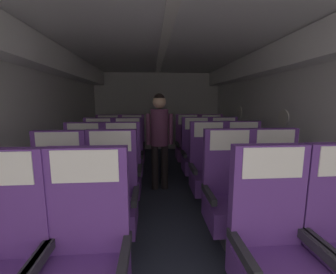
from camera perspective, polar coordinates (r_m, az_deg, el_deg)
ground at (r=3.50m, az=-0.88°, el=-15.03°), size 3.88×7.12×0.02m
fuselage_shell at (r=3.49m, az=-1.23°, el=12.86°), size 3.76×6.77×2.30m
seat_a_left_aisle at (r=1.59m, az=-20.34°, el=-27.83°), size 0.52×0.48×1.15m
seat_a_right_window at (r=1.71m, az=25.68°, el=-25.29°), size 0.52×0.48×1.15m
seat_b_left_window at (r=2.40m, az=-26.47°, el=-15.00°), size 0.52×0.48×1.15m
seat_b_left_aisle at (r=2.29m, az=-14.44°, el=-15.45°), size 0.52×0.48×1.15m
seat_b_right_aisle at (r=2.57m, az=26.14°, el=-13.36°), size 0.52×0.48×1.15m
seat_b_right_window at (r=2.36m, az=15.76°, el=-14.71°), size 0.52×0.48×1.15m
seat_c_left_window at (r=3.13m, az=-20.95°, el=-9.00°), size 0.52×0.48×1.15m
seat_c_left_aisle at (r=3.02m, az=-11.83°, el=-9.19°), size 0.52×0.48×1.15m
seat_c_right_aisle at (r=3.27m, az=19.06°, el=-8.10°), size 0.52×0.48×1.15m
seat_c_right_window at (r=3.10m, az=10.55°, el=-8.67°), size 0.52×0.48×1.15m
seat_d_left_window at (r=3.89m, az=-17.43°, el=-5.25°), size 0.52×0.48×1.15m
seat_d_left_aisle at (r=3.82m, az=-10.25°, el=-5.24°), size 0.52×0.48×1.15m
seat_d_right_aisle at (r=4.01m, az=14.32°, el=-4.68°), size 0.52×0.48×1.15m
seat_d_right_window at (r=3.88m, az=7.42°, el=-4.95°), size 0.52×0.48×1.15m
seat_e_left_window at (r=4.66m, az=-15.16°, el=-2.78°), size 0.52×0.48×1.15m
seat_e_left_aisle at (r=4.60m, az=-9.23°, el=-2.74°), size 0.52×0.48×1.15m
seat_e_right_aisle at (r=4.77m, az=11.18°, el=-2.38°), size 0.52×0.48×1.15m
seat_e_right_window at (r=4.67m, az=5.18°, el=-2.48°), size 0.52×0.48×1.15m
flight_attendant at (r=3.51m, az=-2.21°, el=1.37°), size 0.43×0.28×1.55m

